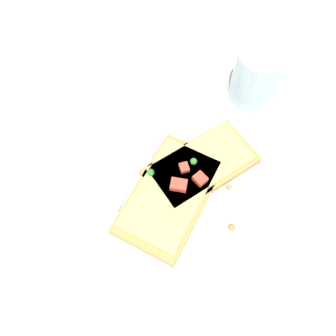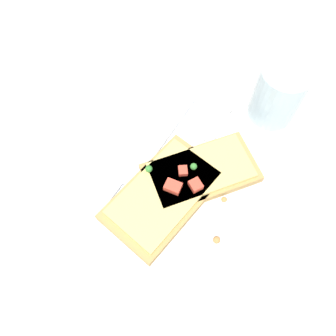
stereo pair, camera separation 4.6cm
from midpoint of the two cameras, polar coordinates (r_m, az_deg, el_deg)
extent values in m
plane|color=beige|center=(0.48, 2.73, -1.44)|extent=(4.00, 4.00, 0.00)
cylinder|color=white|center=(0.48, 2.76, -1.13)|extent=(0.29, 0.29, 0.01)
cube|color=#B7B7BC|center=(0.51, 3.27, 6.95)|extent=(0.13, 0.06, 0.01)
cube|color=#B7B7BC|center=(0.47, -2.44, -1.18)|extent=(0.06, 0.05, 0.01)
cube|color=#B7B7BC|center=(0.46, -6.31, -4.43)|extent=(0.03, 0.01, 0.00)
cube|color=#B7B7BC|center=(0.46, -5.56, -4.88)|extent=(0.03, 0.01, 0.00)
cube|color=#B7B7BC|center=(0.46, -4.81, -5.32)|extent=(0.03, 0.01, 0.00)
cube|color=#B7B7BC|center=(0.45, -4.05, -5.77)|extent=(0.03, 0.01, 0.00)
cube|color=#B7B7BC|center=(0.52, 11.16, 7.23)|extent=(0.08, 0.04, 0.01)
cube|color=#B7B7BC|center=(0.47, 6.27, -1.43)|extent=(0.12, 0.06, 0.00)
cube|color=tan|center=(0.45, 1.70, -5.01)|extent=(0.19, 0.17, 0.01)
cube|color=#E0C16B|center=(0.44, 1.74, -4.54)|extent=(0.17, 0.15, 0.01)
cube|color=#D14733|center=(0.44, 7.85, -3.27)|extent=(0.02, 0.02, 0.01)
cube|color=#D14733|center=(0.45, 5.56, -0.76)|extent=(0.02, 0.01, 0.01)
sphere|color=#388433|center=(0.45, -0.41, -0.44)|extent=(0.01, 0.01, 0.01)
cube|color=tan|center=(0.47, 8.49, -1.57)|extent=(0.15, 0.18, 0.01)
cube|color=#E0C16B|center=(0.46, 8.65, -1.05)|extent=(0.13, 0.16, 0.01)
sphere|color=#388433|center=(0.45, 7.44, 0.31)|extent=(0.01, 0.01, 0.01)
cube|color=#D14733|center=(0.44, 3.91, -3.56)|extent=(0.02, 0.03, 0.01)
sphere|color=#C48749|center=(0.44, 11.53, -12.50)|extent=(0.01, 0.01, 0.01)
sphere|color=#B18450|center=(0.43, 2.25, -12.06)|extent=(0.01, 0.01, 0.01)
sphere|color=#B88A4A|center=(0.46, 12.61, -5.68)|extent=(0.01, 0.01, 0.01)
cylinder|color=silver|center=(0.54, 21.05, 11.69)|extent=(0.07, 0.07, 0.09)
camera|label=1|loc=(0.02, -87.12, 5.74)|focal=35.00mm
camera|label=2|loc=(0.02, 92.88, -5.74)|focal=35.00mm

